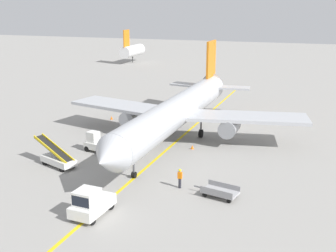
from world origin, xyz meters
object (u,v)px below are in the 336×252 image
belt_loader_forward_hold (58,158)px  safety_cone_nose_left (111,118)px  pushback_tug (91,203)px  ground_crew_marshaller (180,178)px  safety_cone_nose_right (192,147)px  baggage_tug_near_wing (95,143)px  airliner (179,110)px  baggage_cart_loaded (220,192)px

belt_loader_forward_hold → safety_cone_nose_left: (-3.22, 17.04, -0.56)m
pushback_tug → belt_loader_forward_hold: size_ratio=0.72×
belt_loader_forward_hold → ground_crew_marshaller: bearing=-3.2°
safety_cone_nose_left → safety_cone_nose_right: (13.76, -7.87, 0.00)m
baggage_tug_near_wing → safety_cone_nose_left: 12.88m
ground_crew_marshaller → safety_cone_nose_right: size_ratio=3.86×
belt_loader_forward_hold → safety_cone_nose_right: (10.54, 9.17, -0.56)m
airliner → baggage_cart_loaded: 15.74m
baggage_tug_near_wing → belt_loader_forward_hold: bearing=-104.0°
belt_loader_forward_hold → baggage_cart_loaded: (16.04, -1.27, -0.31)m
airliner → baggage_cart_loaded: bearing=-59.0°
airliner → pushback_tug: airliner is taller
pushback_tug → ground_crew_marshaller: 8.17m
pushback_tug → belt_loader_forward_hold: belt_loader_forward_hold is taller
safety_cone_nose_left → baggage_tug_near_wing: bearing=-69.7°
baggage_tug_near_wing → baggage_cart_loaded: size_ratio=0.68×
pushback_tug → safety_cone_nose_right: pushback_tug is taller
ground_crew_marshaller → safety_cone_nose_left: 23.70m
pushback_tug → safety_cone_nose_left: (-11.21, 24.57, -0.77)m
safety_cone_nose_left → safety_cone_nose_right: same height
belt_loader_forward_hold → baggage_cart_loaded: size_ratio=1.34×
baggage_cart_loaded → safety_cone_nose_right: (-5.50, 10.45, -0.25)m
pushback_tug → baggage_cart_loaded: (8.04, 6.25, -0.53)m
airliner → belt_loader_forward_hold: (-8.06, -11.97, -2.64)m
ground_crew_marshaller → belt_loader_forward_hold: bearing=176.8°
safety_cone_nose_right → baggage_tug_near_wing: bearing=-155.7°
safety_cone_nose_left → belt_loader_forward_hold: bearing=-79.3°
airliner → ground_crew_marshaller: (4.42, -12.68, -2.51)m
pushback_tug → baggage_tug_near_wing: 14.22m
baggage_tug_near_wing → ground_crew_marshaller: bearing=-26.8°
belt_loader_forward_hold → baggage_cart_loaded: 16.09m
baggage_cart_loaded → safety_cone_nose_left: baggage_cart_loaded is taller
pushback_tug → baggage_cart_loaded: 10.20m
pushback_tug → belt_loader_forward_hold: bearing=136.7°
airliner → safety_cone_nose_right: size_ratio=80.05×
pushback_tug → baggage_tug_near_wing: (-6.76, 12.51, -0.07)m
belt_loader_forward_hold → safety_cone_nose_left: 17.35m
baggage_tug_near_wing → belt_loader_forward_hold: belt_loader_forward_hold is taller
pushback_tug → safety_cone_nose_left: pushback_tug is taller
airliner → safety_cone_nose_right: bearing=-48.5°
baggage_tug_near_wing → safety_cone_nose_left: bearing=110.3°
ground_crew_marshaller → safety_cone_nose_left: (-15.70, 17.75, -0.69)m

